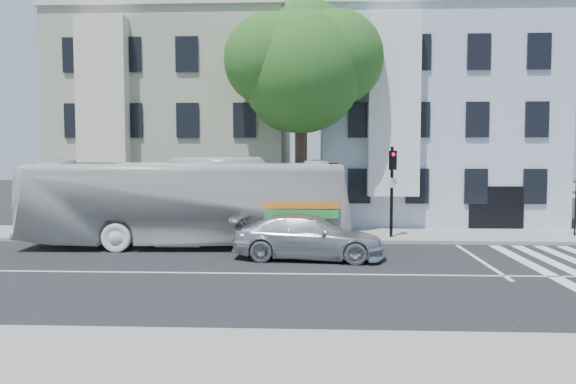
{
  "coord_description": "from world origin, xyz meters",
  "views": [
    {
      "loc": [
        0.6,
        -17.43,
        3.81
      ],
      "look_at": [
        -0.34,
        2.73,
        2.4
      ],
      "focal_mm": 35.0,
      "sensor_mm": 36.0,
      "label": 1
    }
  ],
  "objects": [
    {
      "name": "building_right",
      "position": [
        7.0,
        15.0,
        5.5
      ],
      "size": [
        12.0,
        10.0,
        11.0
      ],
      "primitive_type": "cube",
      "color": "#A2AEC1",
      "rests_on": "ground"
    },
    {
      "name": "far_sign_pole",
      "position": [
        12.15,
        7.81,
        1.74
      ],
      "size": [
        0.45,
        0.18,
        2.51
      ],
      "rotation": [
        0.0,
        0.0,
        0.09
      ],
      "color": "black",
      "rests_on": "sidewalk_far"
    },
    {
      "name": "sedan",
      "position": [
        0.41,
        2.6,
        0.79
      ],
      "size": [
        2.73,
        5.64,
        1.58
      ],
      "primitive_type": "imported",
      "rotation": [
        0.0,
        0.0,
        1.47
      ],
      "color": "silver",
      "rests_on": "ground"
    },
    {
      "name": "sidewalk_near",
      "position": [
        0.0,
        -8.0,
        0.07
      ],
      "size": [
        80.0,
        4.0,
        0.15
      ],
      "primitive_type": "cube",
      "color": "gray",
      "rests_on": "ground"
    },
    {
      "name": "sidewalk_far",
      "position": [
        0.0,
        8.0,
        0.07
      ],
      "size": [
        80.0,
        4.0,
        0.15
      ],
      "primitive_type": "cube",
      "color": "gray",
      "rests_on": "ground"
    },
    {
      "name": "ground",
      "position": [
        0.0,
        0.0,
        0.0
      ],
      "size": [
        120.0,
        120.0,
        0.0
      ],
      "primitive_type": "plane",
      "color": "black",
      "rests_on": "ground"
    },
    {
      "name": "building_left",
      "position": [
        -7.0,
        15.0,
        5.5
      ],
      "size": [
        12.0,
        10.0,
        11.0
      ],
      "primitive_type": "cube",
      "color": "#989E85",
      "rests_on": "ground"
    },
    {
      "name": "hedge",
      "position": [
        -3.11,
        6.8,
        0.5
      ],
      "size": [
        8.41,
        3.12,
        0.7
      ],
      "primitive_type": null,
      "rotation": [
        0.0,
        0.0,
        -0.28
      ],
      "color": "#336520",
      "rests_on": "sidewalk_far"
    },
    {
      "name": "bus",
      "position": [
        -4.53,
        5.1,
        1.82
      ],
      "size": [
        3.69,
        13.22,
        3.65
      ],
      "primitive_type": "imported",
      "rotation": [
        0.0,
        0.0,
        1.62
      ],
      "color": "silver",
      "rests_on": "ground"
    },
    {
      "name": "traffic_signal",
      "position": [
        3.97,
        6.93,
        2.64
      ],
      "size": [
        0.41,
        0.53,
        4.08
      ],
      "rotation": [
        0.0,
        0.0,
        0.36
      ],
      "color": "black",
      "rests_on": "ground"
    },
    {
      "name": "street_tree",
      "position": [
        0.06,
        8.74,
        7.83
      ],
      "size": [
        7.3,
        5.9,
        11.1
      ],
      "color": "#2D2116",
      "rests_on": "ground"
    }
  ]
}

